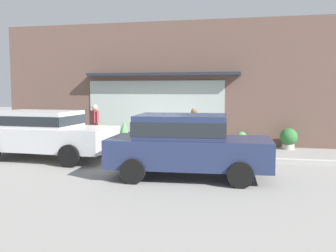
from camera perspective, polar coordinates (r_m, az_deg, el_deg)
The scene contains 15 objects.
ground_plane at distance 13.02m, azimuth -3.95°, elevation -4.42°, with size 60.00×60.00×0.00m, color gray.
curb_strip at distance 12.82m, azimuth -4.21°, elevation -4.31°, with size 14.00×0.24×0.12m, color #B2B2AD.
storefront at distance 15.91m, azimuth -0.68°, elevation 6.20°, with size 14.00×0.81×4.96m.
fire_hydrant at distance 14.07m, azimuth -9.83°, elevation -1.89°, with size 0.39×0.35×0.90m.
pedestrian_with_handbag at distance 14.73m, azimuth -10.73°, elevation 0.46°, with size 0.54×0.53×1.66m.
pedestrian_passerby at distance 12.89m, azimuth 3.86°, elevation -0.33°, with size 0.41×0.33×1.61m.
parked_car_navy at distance 9.74m, azimuth 2.72°, elevation -2.43°, with size 4.15×2.15×1.60m.
parked_car_silver at distance 12.85m, azimuth -18.04°, elevation -0.81°, with size 4.44×2.13×1.55m.
potted_plant_by_entrance at distance 14.89m, azimuth 10.86°, elevation -2.07°, with size 0.40×0.40×0.62m.
potted_plant_near_hydrant at distance 16.20m, azimuth -11.09°, elevation -0.59°, with size 0.32×0.32×1.15m.
potted_plant_corner_tall at distance 17.05m, azimuth -17.95°, elevation -0.79°, with size 0.62×0.62×0.83m.
potted_plant_doorstep at distance 14.99m, azimuth 0.90°, elevation -2.03°, with size 0.33×0.33×0.52m.
potted_plant_window_center at distance 15.85m, azimuth -6.52°, elevation -1.05°, with size 0.45×0.45×0.93m.
potted_plant_low_front at distance 15.11m, azimuth 3.95°, elevation -1.77°, with size 0.34×0.34×0.61m.
potted_plant_window_right at distance 15.02m, azimuth 17.45°, elevation -1.70°, with size 0.64×0.64×0.79m.
Camera 1 is at (3.72, -12.28, 2.24)m, focal length 41.13 mm.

